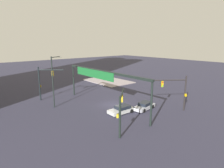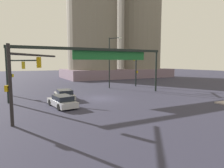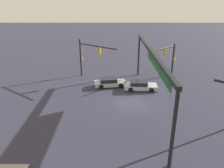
# 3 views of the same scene
# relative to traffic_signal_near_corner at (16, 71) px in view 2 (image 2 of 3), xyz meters

# --- Properties ---
(ground_plane) EXTENTS (185.43, 185.43, 0.00)m
(ground_plane) POSITION_rel_traffic_signal_near_corner_xyz_m (9.30, -6.51, -3.44)
(ground_plane) COLOR #2E2D3F
(traffic_signal_near_corner) EXTENTS (3.65, 4.31, 5.09)m
(traffic_signal_near_corner) POSITION_rel_traffic_signal_near_corner_xyz_m (0.00, 0.00, 0.00)
(traffic_signal_near_corner) COLOR black
(traffic_signal_near_corner) RESTS_ON ground
(traffic_signal_opposite_side) EXTENTS (4.58, 5.69, 5.83)m
(traffic_signal_opposite_side) POSITION_rel_traffic_signal_near_corner_xyz_m (0.34, -12.32, 0.41)
(traffic_signal_opposite_side) COLOR black
(traffic_signal_opposite_side) RESTS_ON ground
(traffic_signal_cross_street) EXTENTS (3.56, 3.79, 6.48)m
(traffic_signal_cross_street) POSITION_rel_traffic_signal_near_corner_xyz_m (19.83, 1.64, 0.69)
(traffic_signal_cross_street) COLOR black
(traffic_signal_cross_street) RESTS_ON ground
(streetlamp_curved_arm) EXTENTS (1.38, 2.54, 8.75)m
(streetlamp_curved_arm) POSITION_rel_traffic_signal_near_corner_xyz_m (14.81, 1.81, 1.63)
(streetlamp_curved_arm) COLOR black
(streetlamp_curved_arm) RESTS_ON ground
(overhead_sign_gantry) EXTENTS (20.97, 0.43, 6.42)m
(overhead_sign_gantry) POSITION_rel_traffic_signal_near_corner_xyz_m (9.97, -4.51, 1.99)
(overhead_sign_gantry) COLOR black
(overhead_sign_gantry) RESTS_ON ground
(sedan_car_approaching) EXTENTS (2.36, 4.57, 1.21)m
(sedan_car_approaching) POSITION_rel_traffic_signal_near_corner_xyz_m (3.94, -9.08, -2.86)
(sedan_car_approaching) COLOR #ACAFBB
(sedan_car_approaching) RESTS_ON ground
(sedan_car_waiting_far) EXTENTS (2.10, 4.45, 1.21)m
(sedan_car_waiting_far) POSITION_rel_traffic_signal_near_corner_xyz_m (5.12, -4.97, -2.86)
(sedan_car_waiting_far) COLOR #B0B2B2
(sedan_car_waiting_far) RESTS_ON ground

